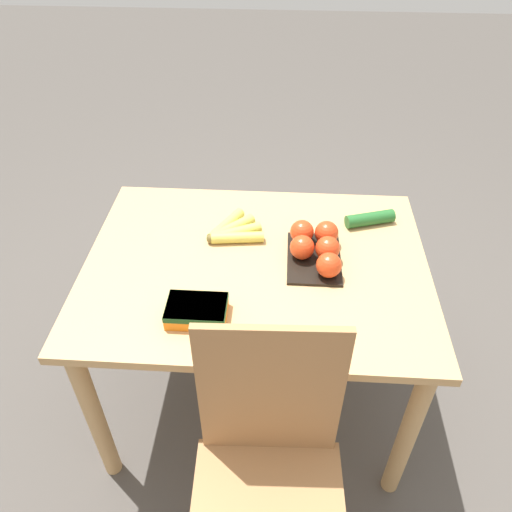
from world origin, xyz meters
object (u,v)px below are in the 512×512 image
object	(u,v)px
chair	(268,475)
tomato_pack	(317,247)
carrot_bag	(197,310)
cucumber_near	(370,219)
banana_bunch	(232,231)

from	to	relation	value
chair	tomato_pack	xyz separation A→B (m)	(-0.13, -0.65, 0.29)
tomato_pack	chair	bearing A→B (deg)	78.78
tomato_pack	carrot_bag	world-z (taller)	tomato_pack
tomato_pack	cucumber_near	world-z (taller)	tomato_pack
carrot_bag	cucumber_near	size ratio (longest dim) A/B	0.95
carrot_bag	cucumber_near	world-z (taller)	carrot_bag
chair	tomato_pack	world-z (taller)	chair
banana_bunch	carrot_bag	distance (m)	0.40
cucumber_near	banana_bunch	bearing A→B (deg)	11.29
banana_bunch	cucumber_near	size ratio (longest dim) A/B	1.08
chair	carrot_bag	distance (m)	0.50
tomato_pack	carrot_bag	xyz separation A→B (m)	(0.36, 0.30, -0.01)
banana_bunch	cucumber_near	xyz separation A→B (m)	(-0.50, -0.10, 0.00)
chair	cucumber_near	bearing A→B (deg)	66.71
chair	tomato_pack	distance (m)	0.72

